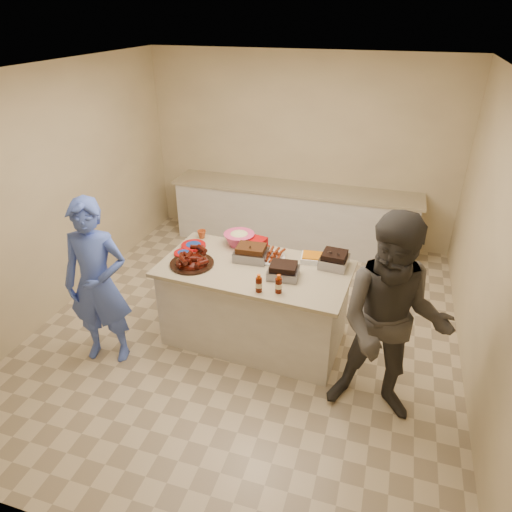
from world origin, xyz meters
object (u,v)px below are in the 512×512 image
(bbq_bottle_a, at_px, (259,291))
(plastic_cup, at_px, (202,238))
(mustard_bottle, at_px, (238,257))
(guest_gray, at_px, (377,408))
(island, at_px, (255,338))
(rib_platter, at_px, (192,264))
(coleslaw_bowl, at_px, (239,245))
(roasting_pan, at_px, (334,266))
(bbq_bottle_b, at_px, (278,292))
(guest_blue, at_px, (111,353))

(bbq_bottle_a, height_order, plastic_cup, bbq_bottle_a)
(mustard_bottle, height_order, guest_gray, mustard_bottle)
(island, relative_size, rib_platter, 4.25)
(island, height_order, plastic_cup, plastic_cup)
(bbq_bottle_a, xyz_separation_m, plastic_cup, (-0.93, 0.86, 0.00))
(guest_gray, bearing_deg, coleslaw_bowl, 148.61)
(roasting_pan, distance_m, bbq_bottle_a, 0.88)
(bbq_bottle_b, bearing_deg, island, 132.66)
(mustard_bottle, bearing_deg, island, -31.50)
(guest_blue, height_order, guest_gray, guest_gray)
(island, xyz_separation_m, coleslaw_bowl, (-0.30, 0.42, 0.90))
(roasting_pan, bearing_deg, coleslaw_bowl, 175.37)
(roasting_pan, xyz_separation_m, bbq_bottle_b, (-0.41, -0.62, 0.00))
(coleslaw_bowl, bearing_deg, roasting_pan, -9.10)
(rib_platter, xyz_separation_m, roasting_pan, (1.37, 0.38, 0.00))
(guest_blue, bearing_deg, bbq_bottle_a, -2.00)
(roasting_pan, distance_m, coleslaw_bowl, 1.07)
(island, distance_m, plastic_cup, 1.26)
(roasting_pan, bearing_deg, rib_platter, -159.93)
(roasting_pan, height_order, guest_blue, roasting_pan)
(bbq_bottle_b, bearing_deg, bbq_bottle_a, -168.11)
(roasting_pan, relative_size, plastic_cup, 2.73)
(rib_platter, relative_size, bbq_bottle_a, 2.52)
(coleslaw_bowl, height_order, guest_blue, coleslaw_bowl)
(island, bearing_deg, bbq_bottle_a, -63.98)
(island, bearing_deg, bbq_bottle_b, -43.68)
(coleslaw_bowl, bearing_deg, island, -53.84)
(rib_platter, xyz_separation_m, mustard_bottle, (0.39, 0.28, 0.00))
(guest_blue, bearing_deg, rib_platter, 24.42)
(bbq_bottle_a, xyz_separation_m, bbq_bottle_b, (0.18, 0.04, 0.00))
(island, xyz_separation_m, rib_platter, (-0.62, -0.14, 0.90))
(bbq_bottle_b, relative_size, mustard_bottle, 1.53)
(coleslaw_bowl, distance_m, plastic_cup, 0.46)
(island, height_order, roasting_pan, roasting_pan)
(bbq_bottle_a, height_order, guest_gray, bbq_bottle_a)
(roasting_pan, bearing_deg, guest_gray, -51.17)
(plastic_cup, bearing_deg, island, -30.54)
(mustard_bottle, height_order, plastic_cup, mustard_bottle)
(bbq_bottle_b, distance_m, guest_gray, 1.37)
(coleslaw_bowl, relative_size, mustard_bottle, 2.80)
(rib_platter, distance_m, roasting_pan, 1.43)
(guest_gray, bearing_deg, rib_platter, 166.85)
(rib_platter, height_order, bbq_bottle_b, bbq_bottle_b)
(coleslaw_bowl, bearing_deg, plastic_cup, 176.01)
(bbq_bottle_b, xyz_separation_m, mustard_bottle, (-0.57, 0.51, 0.00))
(roasting_pan, bearing_deg, mustard_bottle, -169.27)
(roasting_pan, bearing_deg, plastic_cup, 176.90)
(bbq_bottle_b, bearing_deg, plastic_cup, 143.34)
(coleslaw_bowl, xyz_separation_m, guest_blue, (-1.05, -1.10, -0.90))
(roasting_pan, relative_size, bbq_bottle_a, 1.52)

